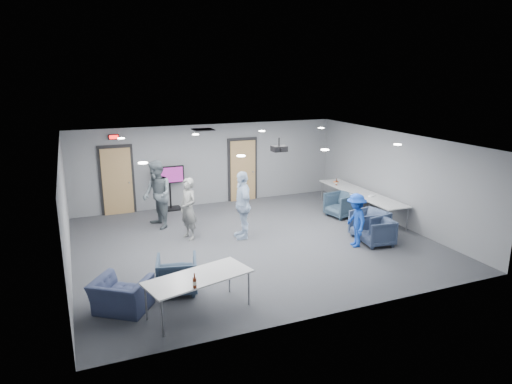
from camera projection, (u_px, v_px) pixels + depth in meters
name	position (u px, v px, depth m)	size (l,w,h in m)	color
floor	(253.00, 242.00, 12.09)	(9.00, 9.00, 0.00)	#3E4047
ceiling	(253.00, 141.00, 11.40)	(9.00, 9.00, 0.00)	silver
wall_back	(209.00, 165.00, 15.32)	(9.00, 0.02, 2.70)	gray
wall_front	(337.00, 246.00, 8.17)	(9.00, 0.02, 2.70)	gray
wall_left	(65.00, 213.00, 10.09)	(0.02, 8.00, 2.70)	gray
wall_right	(395.00, 178.00, 13.40)	(0.02, 8.00, 2.70)	gray
door_left	(117.00, 181.00, 14.25)	(1.06, 0.17, 2.24)	black
door_right	(243.00, 170.00, 15.79)	(1.06, 0.17, 2.24)	black
exit_sign	(114.00, 137.00, 13.88)	(0.32, 0.08, 0.16)	black
hvac_diffuser	(203.00, 130.00, 13.72)	(0.60, 0.60, 0.03)	black
downlights	(253.00, 141.00, 11.40)	(6.18, 3.78, 0.02)	white
person_a	(188.00, 209.00, 12.15)	(0.61, 0.40, 1.67)	gray
person_b	(157.00, 195.00, 12.98)	(0.95, 0.74, 1.96)	slate
person_c	(243.00, 205.00, 12.20)	(1.08, 0.45, 1.84)	silver
person_d	(356.00, 220.00, 11.64)	(0.90, 0.52, 1.40)	#1A43AD
chair_right_a	(341.00, 205.00, 14.13)	(0.79, 0.82, 0.74)	#334658
chair_right_b	(369.00, 224.00, 12.30)	(0.81, 0.84, 0.76)	#3B4A66
chair_right_c	(377.00, 232.00, 11.83)	(0.75, 0.77, 0.70)	#35425C
chair_front_a	(177.00, 274.00, 9.29)	(0.80, 0.82, 0.75)	#37485F
chair_front_b	(121.00, 295.00, 8.53)	(0.99, 0.86, 0.64)	#384161
table_right_a	(344.00, 187.00, 15.10)	(0.77, 1.86, 0.73)	#BABDC0
table_right_b	(379.00, 201.00, 13.40)	(0.80, 1.91, 0.73)	#BABDC0
table_front_left	(198.00, 278.00, 8.38)	(2.12, 1.30, 0.73)	#BABDC0
bottle_front	(195.00, 282.00, 7.90)	(0.07, 0.07, 0.28)	#58210F
bottle_right	(336.00, 183.00, 15.08)	(0.06, 0.06, 0.23)	#58210F
snack_box	(336.00, 182.00, 15.51)	(0.16, 0.11, 0.04)	#B55B2D
wrapper	(372.00, 196.00, 13.74)	(0.19, 0.13, 0.04)	white
tv_stand	(170.00, 185.00, 14.72)	(0.95, 0.45, 1.45)	black
projector	(279.00, 149.00, 12.07)	(0.38, 0.37, 0.36)	black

